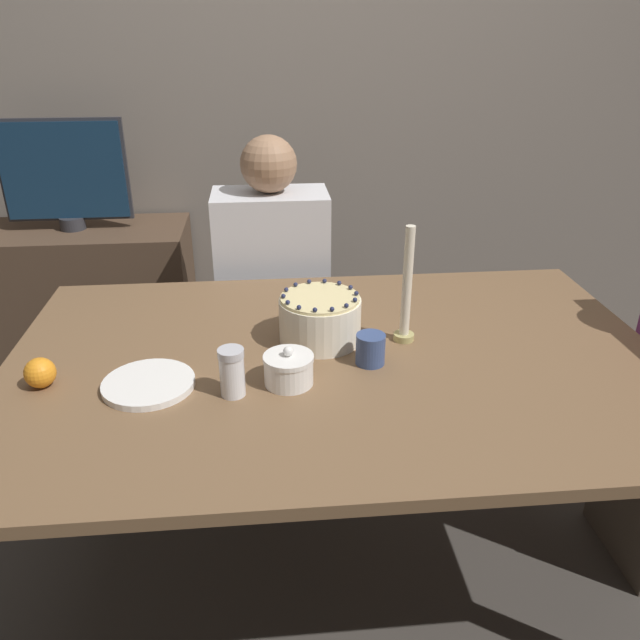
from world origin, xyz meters
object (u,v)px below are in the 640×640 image
(cake, at_px, (320,319))
(sugar_bowl, at_px, (289,369))
(person_man_blue_shirt, at_px, (274,316))
(tv_monitor, at_px, (64,174))
(sugar_shaker, at_px, (232,372))
(candle, at_px, (406,295))

(cake, distance_m, sugar_bowl, 0.23)
(person_man_blue_shirt, xyz_separation_m, tv_monitor, (-0.80, 0.41, 0.46))
(sugar_bowl, bearing_deg, sugar_shaker, -163.95)
(cake, bearing_deg, person_man_blue_shirt, 99.89)
(sugar_bowl, height_order, candle, candle)
(person_man_blue_shirt, height_order, tv_monitor, tv_monitor)
(sugar_bowl, xyz_separation_m, person_man_blue_shirt, (-0.02, 0.86, -0.27))
(sugar_shaker, bearing_deg, sugar_bowl, 16.05)
(person_man_blue_shirt, bearing_deg, candle, 116.70)
(sugar_shaker, xyz_separation_m, person_man_blue_shirt, (0.11, 0.90, -0.29))
(candle, xyz_separation_m, tv_monitor, (-1.13, 1.08, 0.10))
(sugar_shaker, xyz_separation_m, candle, (0.44, 0.23, 0.07))
(candle, xyz_separation_m, person_man_blue_shirt, (-0.34, 0.67, -0.36))
(cake, xyz_separation_m, sugar_shaker, (-0.22, -0.25, -0.00))
(cake, distance_m, sugar_shaker, 0.33)
(cake, relative_size, sugar_shaker, 1.86)
(candle, relative_size, tv_monitor, 0.64)
(candle, bearing_deg, tv_monitor, 136.31)
(cake, relative_size, sugar_bowl, 1.82)
(candle, distance_m, tv_monitor, 1.57)
(tv_monitor, bearing_deg, candle, -43.69)
(sugar_shaker, relative_size, person_man_blue_shirt, 0.10)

